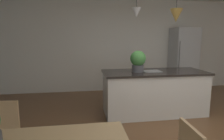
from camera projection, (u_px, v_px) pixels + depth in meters
name	position (u px, v px, depth m)	size (l,w,h in m)	color
wall_back_kitchen	(134.00, 46.00, 5.98)	(10.00, 0.12, 2.70)	white
kitchen_island	(154.00, 92.00, 4.12)	(2.12, 0.88, 0.91)	silver
refrigerator	(183.00, 60.00, 5.87)	(0.69, 0.67, 1.87)	#B2B5B7
pendant_over_island_main	(136.00, 13.00, 3.80)	(0.17, 0.17, 0.73)	black
pendant_over_island_aux	(176.00, 15.00, 3.93)	(0.26, 0.26, 0.81)	black
potted_plant_on_island	(138.00, 61.00, 3.96)	(0.31, 0.31, 0.43)	#4C4C51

